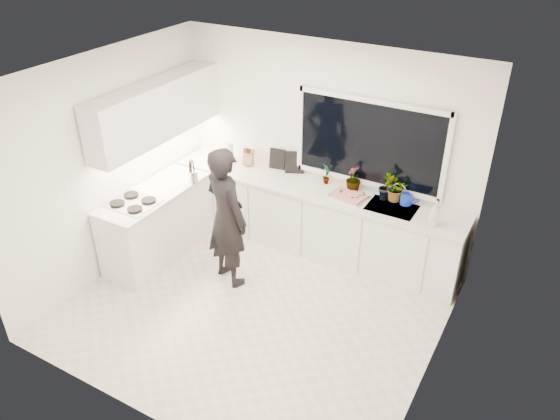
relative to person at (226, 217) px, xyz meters
The scene contains 25 objects.
floor 1.11m from the person, 30.92° to the right, with size 4.00×3.50×0.02m, color beige.
wall_back 1.60m from the person, 68.10° to the left, with size 4.00×0.02×2.70m, color white.
wall_left 1.55m from the person, 166.65° to the right, with size 0.02×3.50×2.70m, color white.
wall_right 2.64m from the person, ahead, with size 0.02×3.50×2.70m, color white.
ceiling 1.95m from the person, 30.92° to the right, with size 4.00×3.50×0.02m, color white.
window 1.93m from the person, 49.77° to the left, with size 1.80×0.02×1.00m, color black.
base_cabinets_back 1.32m from the person, 62.78° to the left, with size 3.92×0.58×0.88m, color white.
base_cabinets_left 1.18m from the person, behind, with size 0.58×1.60×0.88m, color white.
countertop_back 1.24m from the person, 62.57° to the left, with size 3.94×0.62×0.04m, color silver.
countertop_left 1.10m from the person, behind, with size 0.62×1.60×0.04m, color silver.
upper_cabinets 1.60m from the person, 163.63° to the left, with size 0.34×2.10×0.70m, color white.
sink 1.96m from the person, 34.38° to the left, with size 0.58×0.42×0.14m, color silver.
faucet 2.09m from the person, 38.92° to the left, with size 0.03×0.03×0.22m, color silver.
stovetop 1.17m from the person, 163.04° to the right, with size 0.56×0.48×0.03m, color black.
person is the anchor object (origin of this frame).
pizza_tray 1.53m from the person, 44.99° to the left, with size 0.43×0.32×0.03m, color silver.
pizza 1.53m from the person, 44.99° to the left, with size 0.39×0.28×0.01m, color red.
watering_can 2.15m from the person, 36.20° to the left, with size 0.14×0.14×0.13m, color #1534C7.
paper_towel_roll 1.44m from the person, 122.47° to the left, with size 0.11×0.11×0.26m, color silver.
knife_block 1.35m from the person, 111.18° to the left, with size 0.13×0.10×0.22m, color #A2844B.
utensil_crock 0.96m from the person, 151.17° to the left, with size 0.13×0.13×0.16m, color #B9B9BE.
picture_frame_large 1.36m from the person, 93.74° to the left, with size 0.22×0.02×0.28m, color black.
picture_frame_small 1.37m from the person, 82.64° to the left, with size 0.25×0.02×0.30m, color black.
herb_plants 1.89m from the person, 42.55° to the left, with size 1.13×0.34×0.34m.
soap_bottles 2.37m from the person, 23.97° to the left, with size 0.17×0.17×0.31m.
Camera 1 is at (2.66, -4.07, 4.19)m, focal length 35.00 mm.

